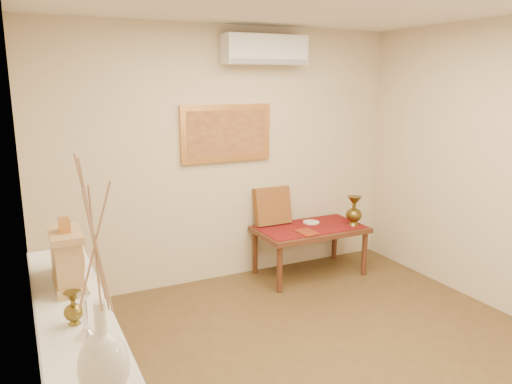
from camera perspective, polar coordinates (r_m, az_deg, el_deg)
floor at (r=3.95m, az=10.29°, el=-20.51°), size 4.50×4.50×0.00m
wall_back at (r=5.34m, az=-3.50°, el=4.07°), size 4.00×0.02×2.70m
wall_left at (r=2.75m, az=-24.57°, el=-5.44°), size 0.02×4.50×2.70m
white_vase at (r=1.87m, az=-17.73°, el=-9.01°), size 0.19×0.19×1.00m
candlestick at (r=2.50m, az=-18.94°, el=-13.19°), size 0.10×0.10×0.22m
brass_urn_small at (r=2.64m, az=-20.18°, el=-11.86°), size 0.10×0.10×0.22m
table_cloth at (r=5.58m, az=6.20°, el=-4.00°), size 1.14×0.59×0.01m
brass_urn_tall at (r=5.66m, az=11.15°, el=-1.75°), size 0.18×0.18×0.40m
plate at (r=5.72m, az=6.32°, el=-3.46°), size 0.19×0.19×0.01m
menu at (r=5.35m, az=5.83°, el=-4.60°), size 0.20×0.26×0.01m
cushion at (r=5.59m, az=1.88°, el=-1.60°), size 0.42×0.19×0.43m
mantel_clock at (r=3.06m, az=-20.73°, el=-7.16°), size 0.17×0.36×0.41m
wooden_chest at (r=3.33m, az=-21.01°, el=-6.54°), size 0.16×0.21×0.24m
low_table at (r=5.60m, az=6.19°, el=-4.67°), size 1.20×0.70×0.55m
painting at (r=5.28m, az=-3.42°, el=6.71°), size 1.00×0.06×0.60m
ac_unit at (r=5.33m, az=1.03°, el=15.92°), size 0.90×0.25×0.30m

